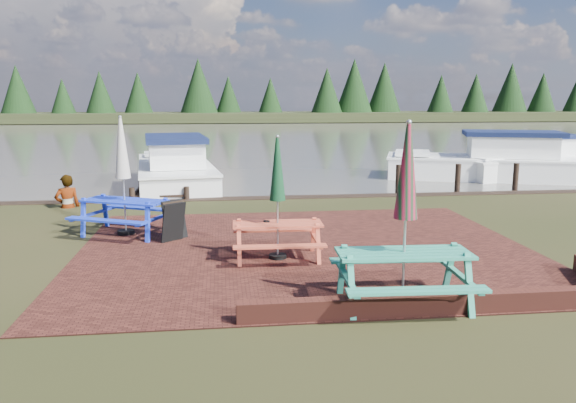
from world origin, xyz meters
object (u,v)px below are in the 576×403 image
Objects in this scene: boat_near at (491,164)px; boat_far at (529,163)px; picnic_table_teal at (404,243)px; person at (65,175)px; picnic_table_red at (278,217)px; picnic_table_blue at (124,194)px; chalkboard at (174,221)px; boat_jetty at (175,171)px; jetty at (172,177)px.

boat_far is at bearing -59.90° from boat_near.
picnic_table_teal reaches higher than boat_near.
person is at bearing 94.35° from boat_far.
boat_far is (11.49, 11.28, -0.44)m from picnic_table_red.
person reaches higher than boat_far.
picnic_table_blue is at bearing 145.52° from picnic_table_red.
picnic_table_teal is 0.33× the size of boat_near.
picnic_table_teal is at bearing -57.00° from picnic_table_red.
boat_jetty is (-0.62, 8.42, -0.01)m from chalkboard.
picnic_table_blue is 8.58m from jetty.
picnic_table_red is 0.36× the size of boat_far.
jetty is 4.96× the size of person.
boat_near reaches higher than jetty.
picnic_table_teal is 17.08m from boat_far.
boat_far is at bearing -2.60° from boat_jetty.
picnic_table_red is 2.73× the size of chalkboard.
jetty is 5.73m from person.
picnic_table_teal reaches higher than picnic_table_red.
boat_near is at bearing 58.94° from picnic_table_blue.
chalkboard is 8.44m from boat_jetty.
boat_jetty is 1.17× the size of boat_far.
boat_jetty is (0.50, 7.72, -0.48)m from picnic_table_blue.
jetty is at bearing -137.31° from person.
picnic_table_red is 0.28× the size of boat_near.
person is at bearing 128.23° from boat_near.
picnic_table_teal is 3.06m from picnic_table_red.
picnic_table_red is at bearing 110.77° from person.
boat_jetty is at bearing 111.40° from picnic_table_blue.
chalkboard is at bearing 106.39° from person.
chalkboard is at bearing 143.34° from picnic_table_red.
picnic_table_teal is 15.79m from boat_near.
boat_jetty is at bearing 55.64° from chalkboard.
picnic_table_teal is 5.61m from chalkboard.
boat_jetty reaches higher than chalkboard.
picnic_table_teal is 1.47× the size of person.
boat_far is at bearing -3.06° from chalkboard.
picnic_table_blue is 1.40m from chalkboard.
picnic_table_blue is 0.41× the size of boat_far.
chalkboard is (1.12, -0.70, -0.47)m from picnic_table_blue.
picnic_table_blue is 3.06× the size of chalkboard.
boat_far is at bearing 57.31° from picnic_table_teal.
chalkboard is at bearing -6.82° from picnic_table_blue.
person is (-2.13, 3.41, 0.00)m from picnic_table_blue.
boat_jetty is at bearing 111.34° from picnic_table_teal.
boat_near is (9.68, 10.93, -0.39)m from picnic_table_red.
picnic_table_blue reaches higher than picnic_table_red.
boat_far is 3.51× the size of person.
picnic_table_red is at bearing 157.59° from boat_near.
picnic_table_teal reaches higher than boat_jetty.
picnic_table_blue is at bearing -101.31° from boat_jetty.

